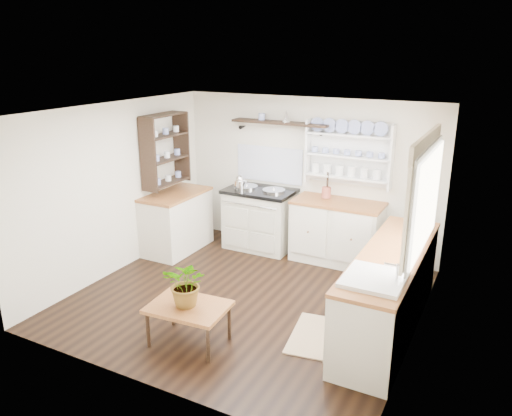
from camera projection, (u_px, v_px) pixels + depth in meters
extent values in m
cube|color=black|center=(247.00, 298.00, 6.20)|extent=(4.00, 3.80, 0.01)
cube|color=silver|center=(307.00, 175.00, 7.45)|extent=(4.00, 0.02, 2.30)
cube|color=silver|center=(423.00, 238.00, 4.97)|extent=(0.02, 3.80, 2.30)
cube|color=silver|center=(116.00, 189.00, 6.72)|extent=(0.02, 3.80, 2.30)
cube|color=white|center=(246.00, 111.00, 5.49)|extent=(4.00, 3.80, 0.01)
cube|color=white|center=(425.00, 200.00, 5.00)|extent=(0.04, 1.40, 1.00)
cube|color=white|center=(423.00, 200.00, 5.01)|extent=(0.02, 1.50, 1.10)
cube|color=#F3E2C2|center=(427.00, 143.00, 4.84)|extent=(0.04, 1.55, 0.18)
cube|color=beige|center=(260.00, 220.00, 7.66)|extent=(1.00, 0.65, 0.88)
cube|color=black|center=(260.00, 191.00, 7.52)|extent=(1.04, 0.69, 0.05)
cylinder|color=silver|center=(247.00, 187.00, 7.61)|extent=(0.34, 0.34, 0.03)
cylinder|color=silver|center=(274.00, 190.00, 7.41)|extent=(0.34, 0.34, 0.03)
cylinder|color=silver|center=(249.00, 205.00, 7.25)|extent=(0.90, 0.02, 0.02)
cube|color=beige|center=(337.00, 232.00, 7.15)|extent=(1.25, 0.60, 0.88)
cube|color=brown|center=(338.00, 203.00, 7.02)|extent=(1.27, 0.63, 0.04)
cube|color=beige|center=(389.00, 292.00, 5.40)|extent=(0.60, 2.40, 0.88)
cube|color=brown|center=(392.00, 254.00, 5.26)|extent=(0.62, 2.43, 0.04)
cube|color=white|center=(373.00, 290.00, 4.66)|extent=(0.55, 0.60, 0.28)
cylinder|color=silver|center=(397.00, 275.00, 4.51)|extent=(0.02, 0.02, 0.22)
cube|color=beige|center=(177.00, 222.00, 7.57)|extent=(0.60, 1.10, 0.88)
cube|color=brown|center=(175.00, 194.00, 7.43)|extent=(0.62, 1.13, 0.04)
cube|color=white|center=(350.00, 153.00, 7.03)|extent=(1.20, 0.03, 0.90)
cube|color=white|center=(348.00, 154.00, 6.95)|extent=(1.20, 0.22, 0.02)
cylinder|color=navy|center=(350.00, 135.00, 6.88)|extent=(0.20, 0.02, 0.20)
cube|color=black|center=(280.00, 123.00, 7.28)|extent=(1.50, 0.24, 0.04)
cone|color=black|center=(243.00, 127.00, 7.66)|extent=(0.06, 0.20, 0.06)
cone|color=black|center=(323.00, 133.00, 7.09)|extent=(0.06, 0.20, 0.06)
cube|color=black|center=(165.00, 149.00, 7.29)|extent=(0.28, 0.80, 1.05)
cylinder|color=#9A4838|center=(326.00, 192.00, 7.14)|extent=(0.13, 0.13, 0.15)
cube|color=brown|center=(188.00, 307.00, 5.13)|extent=(0.84, 0.63, 0.04)
cylinder|color=black|center=(148.00, 330.00, 5.12)|extent=(0.04, 0.04, 0.39)
cylinder|color=black|center=(173.00, 309.00, 5.54)|extent=(0.04, 0.04, 0.39)
cylinder|color=black|center=(208.00, 345.00, 4.86)|extent=(0.04, 0.04, 0.39)
cylinder|color=black|center=(229.00, 322.00, 5.27)|extent=(0.04, 0.04, 0.39)
imported|color=#3F7233|center=(187.00, 283.00, 5.05)|extent=(0.51, 0.46, 0.50)
cube|color=#958156|center=(318.00, 336.00, 5.35)|extent=(0.67, 0.92, 0.02)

